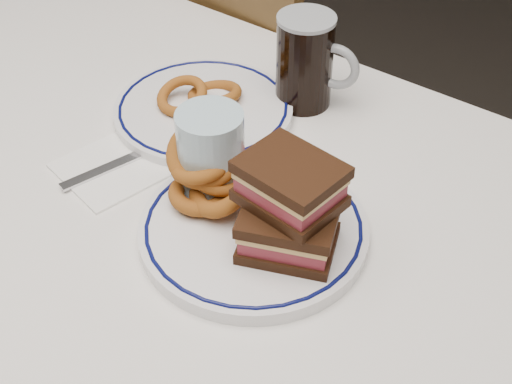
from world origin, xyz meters
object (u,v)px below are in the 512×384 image
Objects in this scene: beer_mug at (306,61)px; main_plate at (254,229)px; reuben_sandwich at (289,207)px; far_plate at (203,110)px; chair_far at (255,106)px.

main_plate is at bearing -67.85° from beer_mug.
far_plate is (-0.27, 0.16, -0.07)m from reuben_sandwich.
chair_far is 0.55m from far_plate.
far_plate is at bearing -62.71° from chair_far.
beer_mug reaches higher than reuben_sandwich.
chair_far is 5.83× the size of beer_mug.
reuben_sandwich reaches higher than far_plate.
beer_mug is 0.17m from far_plate.
main_plate is 1.06× the size of far_plate.
main_plate is 2.09× the size of reuben_sandwich.
beer_mug is at bearing 112.15° from main_plate.
reuben_sandwich is at bearing -59.43° from beer_mug.
beer_mug is (-0.17, 0.28, -0.00)m from reuben_sandwich.
far_plate is (-0.22, 0.16, -0.00)m from main_plate.
chair_far is 0.83m from reuben_sandwich.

